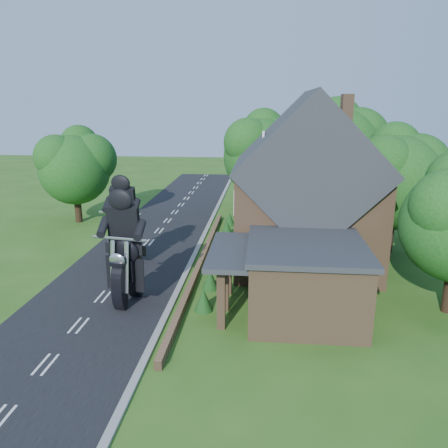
# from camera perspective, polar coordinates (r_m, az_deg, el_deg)

# --- Properties ---
(ground) EXTENTS (120.00, 120.00, 0.00)m
(ground) POSITION_cam_1_polar(r_m,az_deg,el_deg) (23.30, -15.51, -9.16)
(ground) COLOR #2B5618
(ground) RESTS_ON ground
(road) EXTENTS (7.00, 80.00, 0.02)m
(road) POSITION_cam_1_polar(r_m,az_deg,el_deg) (23.30, -15.51, -9.14)
(road) COLOR black
(road) RESTS_ON ground
(kerb) EXTENTS (0.30, 80.00, 0.12)m
(kerb) POSITION_cam_1_polar(r_m,az_deg,el_deg) (22.28, -6.58, -9.67)
(kerb) COLOR gray
(kerb) RESTS_ON ground
(garden_wall) EXTENTS (0.30, 22.00, 0.40)m
(garden_wall) POSITION_cam_1_polar(r_m,az_deg,el_deg) (26.66, -3.02, -4.95)
(garden_wall) COLOR brown
(garden_wall) RESTS_ON ground
(house) EXTENTS (9.54, 8.64, 10.24)m
(house) POSITION_cam_1_polar(r_m,az_deg,el_deg) (26.33, 10.66, 3.93)
(house) COLOR brown
(house) RESTS_ON ground
(annex) EXTENTS (7.05, 5.94, 3.44)m
(annex) POSITION_cam_1_polar(r_m,az_deg,el_deg) (20.50, 10.18, -6.91)
(annex) COLOR brown
(annex) RESTS_ON ground
(tree_house_right) EXTENTS (6.51, 6.00, 8.40)m
(tree_house_right) POSITION_cam_1_polar(r_m,az_deg,el_deg) (29.91, 22.20, 6.06)
(tree_house_right) COLOR black
(tree_house_right) RESTS_ON ground
(tree_behind_house) EXTENTS (7.81, 7.20, 10.08)m
(tree_behind_house) POSITION_cam_1_polar(r_m,az_deg,el_deg) (36.51, 15.29, 9.81)
(tree_behind_house) COLOR black
(tree_behind_house) RESTS_ON ground
(tree_behind_left) EXTENTS (6.94, 6.40, 9.16)m
(tree_behind_left) POSITION_cam_1_polar(r_m,az_deg,el_deg) (37.02, 5.64, 9.57)
(tree_behind_left) COLOR black
(tree_behind_left) RESTS_ON ground
(tree_far_road) EXTENTS (6.08, 5.60, 7.84)m
(tree_far_road) POSITION_cam_1_polar(r_m,az_deg,el_deg) (37.24, -18.39, 7.51)
(tree_far_road) COLOR black
(tree_far_road) RESTS_ON ground
(shrub_a) EXTENTS (0.90, 0.90, 1.10)m
(shrub_a) POSITION_cam_1_polar(r_m,az_deg,el_deg) (20.91, -2.70, -9.85)
(shrub_a) COLOR #123A13
(shrub_a) RESTS_ON ground
(shrub_b) EXTENTS (0.90, 0.90, 1.10)m
(shrub_b) POSITION_cam_1_polar(r_m,az_deg,el_deg) (23.17, -1.83, -7.23)
(shrub_b) COLOR #123A13
(shrub_b) RESTS_ON ground
(shrub_c) EXTENTS (0.90, 0.90, 1.10)m
(shrub_c) POSITION_cam_1_polar(r_m,az_deg,el_deg) (25.48, -1.13, -5.07)
(shrub_c) COLOR #123A13
(shrub_c) RESTS_ON ground
(shrub_d) EXTENTS (0.90, 0.90, 1.10)m
(shrub_d) POSITION_cam_1_polar(r_m,az_deg,el_deg) (30.19, -0.05, -1.76)
(shrub_d) COLOR #123A13
(shrub_d) RESTS_ON ground
(shrub_e) EXTENTS (0.90, 0.90, 1.10)m
(shrub_e) POSITION_cam_1_polar(r_m,az_deg,el_deg) (32.58, 0.36, -0.46)
(shrub_e) COLOR #123A13
(shrub_e) RESTS_ON ground
(shrub_f) EXTENTS (0.90, 0.90, 1.10)m
(shrub_f) POSITION_cam_1_polar(r_m,az_deg,el_deg) (34.98, 0.73, 0.66)
(shrub_f) COLOR #123A13
(shrub_f) RESTS_ON ground
(motorcycle_lead) EXTENTS (0.76, 1.90, 1.72)m
(motorcycle_lead) POSITION_cam_1_polar(r_m,az_deg,el_deg) (21.99, -12.45, -8.03)
(motorcycle_lead) COLOR black
(motorcycle_lead) RESTS_ON ground
(motorcycle_follow) EXTENTS (0.72, 1.83, 1.66)m
(motorcycle_follow) POSITION_cam_1_polar(r_m,az_deg,el_deg) (27.05, -12.63, -3.59)
(motorcycle_follow) COLOR black
(motorcycle_follow) RESTS_ON ground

